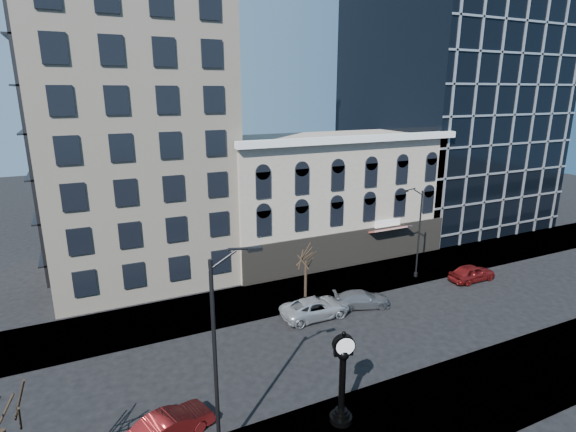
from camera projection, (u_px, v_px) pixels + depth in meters
ground at (286, 355)px, 28.76m from camera, size 160.00×160.00×0.00m
sidewalk_far at (244, 303)px, 35.71m from camera, size 160.00×6.00×0.12m
cream_tower at (124, 54)px, 37.51m from camera, size 15.90×15.40×42.50m
victorian_row at (327, 196)px, 45.94m from camera, size 22.60×11.19×12.50m
glass_office at (446, 110)px, 56.40m from camera, size 20.00×20.15×28.00m
street_clock at (342, 382)px, 22.21m from camera, size 1.15×1.15×5.09m
street_lamp_near at (230, 301)px, 18.79m from camera, size 2.65×0.41×10.22m
street_lamp_far at (416, 209)px, 38.66m from camera, size 2.18×0.33×8.43m
bare_tree_far at (306, 254)px, 35.69m from camera, size 2.86×2.86×4.91m
car_near_b at (170, 426)px, 21.62m from camera, size 4.57×2.83×1.42m
car_far_a at (315, 308)px, 33.41m from camera, size 5.28×2.43×1.47m
car_far_b at (362, 299)px, 35.02m from camera, size 4.78×3.05×1.29m
car_far_c at (472, 273)px, 39.82m from camera, size 4.40×1.77×1.50m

